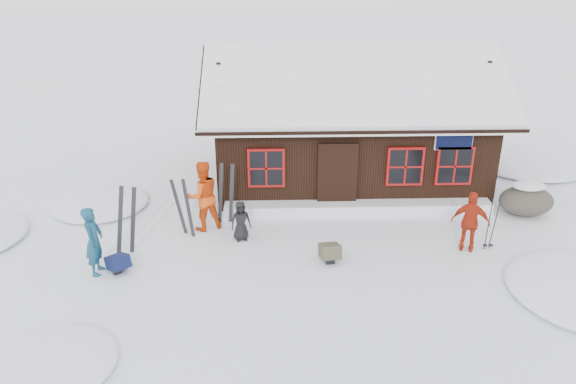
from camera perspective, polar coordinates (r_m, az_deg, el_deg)
The scene contains 15 objects.
ground at distance 14.06m, azimuth 2.33°, elevation -6.23°, with size 120.00×120.00×0.00m, color white.
mountain_hut at distance 18.15m, azimuth 6.09°, elevation 6.10°, with size 8.90×6.09×4.42m.
snow_drift at distance 16.13m, azimuth 7.12°, elevation -1.58°, with size 7.60×0.60×0.35m, color white.
snow_mounds at distance 15.89m, azimuth 7.83°, elevation -2.74°, with size 20.60×13.20×0.48m.
skier_teal at distance 13.61m, azimuth -19.12°, elevation -4.72°, with size 0.61×0.40×1.67m, color navy.
skier_orange_left at distance 15.00m, azimuth -8.65°, elevation -0.38°, with size 0.94×0.73×1.93m, color #DD470F.
skier_orange_right at distance 14.52m, azimuth 18.04°, elevation -2.92°, with size 0.93×0.39×1.58m, color #AA2711.
skier_crouched at distance 14.49m, azimuth -4.82°, elevation -2.94°, with size 0.52×0.34×1.07m, color black.
boulder at distance 17.21m, azimuth 23.05°, elevation -0.73°, with size 1.52×1.14×0.88m.
ski_pair_left at distance 14.20m, azimuth -16.08°, elevation -2.89°, with size 0.67×0.21×1.85m.
ski_pair_mid at distance 14.84m, azimuth -10.56°, elevation -1.63°, with size 0.58×0.25×1.62m.
ski_pair_right at distance 15.30m, azimuth -6.31°, elevation -0.23°, with size 0.53×0.10×1.79m.
ski_poles at distance 14.86m, azimuth 19.95°, elevation -3.18°, with size 0.25×0.12×1.38m.
backpack_blue at distance 13.85m, azimuth -16.86°, elevation -7.09°, with size 0.43×0.57×0.31m, color #0F1742.
backpack_olive at distance 13.72m, azimuth 4.27°, elevation -6.30°, with size 0.46×0.61×0.33m, color #454231.
Camera 1 is at (-0.95, -12.17, 6.98)m, focal length 35.00 mm.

